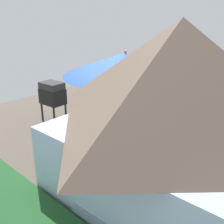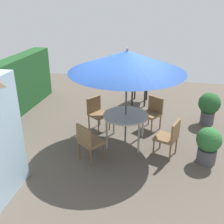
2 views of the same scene
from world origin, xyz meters
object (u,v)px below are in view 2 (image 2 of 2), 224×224
patio_table (126,117)px  potted_plant_by_shed (208,144)px  patio_umbrella (127,61)px  chair_near_shed (97,111)px  chair_far_side (88,140)px  chair_toward_hedge (170,136)px  bbq_grill (140,79)px  chair_toward_house (153,111)px  potted_plant_by_grill (209,106)px

patio_table → potted_plant_by_shed: 1.98m
potted_plant_by_shed → patio_umbrella: bearing=77.1°
chair_near_shed → chair_far_side: same height
chair_far_side → patio_table: bearing=-33.7°
patio_table → chair_toward_hedge: size_ratio=1.23×
patio_umbrella → potted_plant_by_shed: 2.55m
patio_table → patio_umbrella: patio_umbrella is taller
patio_umbrella → bbq_grill: (2.78, 0.01, -1.24)m
patio_umbrella → chair_toward_hedge: size_ratio=2.98×
chair_toward_hedge → potted_plant_by_shed: 0.84m
chair_near_shed → chair_far_side: size_ratio=1.00×
patio_umbrella → chair_toward_house: 1.92m
chair_far_side → patio_umbrella: bearing=-33.7°
chair_far_side → potted_plant_by_shed: bearing=-78.2°
potted_plant_by_shed → chair_toward_house: bearing=43.9°
chair_near_shed → chair_toward_house: (0.36, -1.49, 0.00)m
patio_table → chair_near_shed: size_ratio=1.23×
bbq_grill → chair_near_shed: bbq_grill is taller
chair_toward_hedge → potted_plant_by_grill: potted_plant_by_grill is taller
chair_toward_hedge → potted_plant_by_shed: (-0.07, -0.84, -0.05)m
patio_table → potted_plant_by_shed: (-0.44, -1.92, -0.24)m
chair_far_side → chair_toward_house: same height
chair_far_side → chair_toward_hedge: same height
chair_near_shed → potted_plant_by_shed: size_ratio=1.06×
patio_table → chair_toward_hedge: (-0.37, -1.08, -0.18)m
patio_table → chair_near_shed: 1.10m
chair_toward_hedge → chair_toward_house: size_ratio=1.00×
patio_table → potted_plant_by_shed: potted_plant_by_shed is taller
chair_toward_hedge → chair_toward_house: 1.41m
potted_plant_by_shed → patio_table: bearing=77.1°
patio_umbrella → chair_far_side: patio_umbrella is taller
chair_near_shed → potted_plant_by_shed: chair_near_shed is taller
chair_toward_house → bbq_grill: bearing=17.9°
chair_near_shed → potted_plant_by_shed: (-1.03, -2.82, -0.05)m
patio_umbrella → chair_toward_hedge: bearing=-108.9°
patio_table → chair_toward_house: 1.13m
chair_near_shed → chair_toward_house: bearing=-76.4°
patio_umbrella → bbq_grill: patio_umbrella is taller
patio_table → patio_umbrella: 1.38m
patio_table → potted_plant_by_grill: potted_plant_by_grill is taller
chair_far_side → chair_toward_house: size_ratio=1.00×
chair_near_shed → patio_table: bearing=-123.1°
patio_umbrella → potted_plant_by_shed: (-0.44, -1.92, -1.62)m
patio_umbrella → chair_toward_house: bearing=-31.4°
bbq_grill → chair_toward_house: size_ratio=1.33×
potted_plant_by_shed → chair_toward_hedge: bearing=85.3°
patio_umbrella → chair_toward_hedge: 1.94m
chair_far_side → potted_plant_by_grill: potted_plant_by_grill is taller
patio_table → chair_toward_house: (0.95, -0.58, -0.18)m
patio_table → bbq_grill: 2.79m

